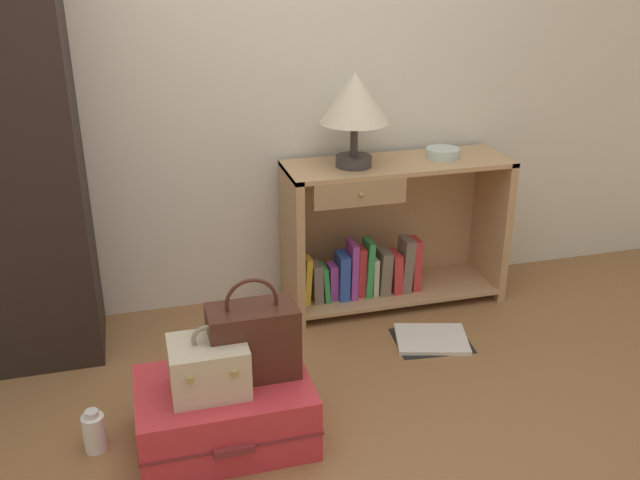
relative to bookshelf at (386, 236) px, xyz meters
name	(u,v)px	position (x,y,z in m)	size (l,w,h in m)	color
back_wall	(229,40)	(-0.71, 0.25, 0.95)	(6.40, 0.10, 2.60)	silver
bookshelf	(386,236)	(0.00, 0.00, 0.00)	(1.10, 0.38, 0.74)	tan
table_lamp	(355,102)	(-0.19, -0.03, 0.70)	(0.32, 0.32, 0.44)	#3D3838
bowl	(443,153)	(0.27, 0.00, 0.41)	(0.17, 0.17, 0.05)	silver
suitcase_large	(225,412)	(-0.96, -0.91, -0.23)	(0.64, 0.45, 0.25)	#D1333D
train_case	(209,366)	(-1.01, -0.93, -0.01)	(0.27, 0.23, 0.26)	beige
handbag	(253,340)	(-0.84, -0.88, 0.04)	(0.32, 0.17, 0.39)	#472319
bottle	(94,432)	(-1.43, -0.84, -0.27)	(0.08, 0.08, 0.17)	white
open_book_on_floor	(432,339)	(0.07, -0.46, -0.34)	(0.38, 0.34, 0.02)	white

